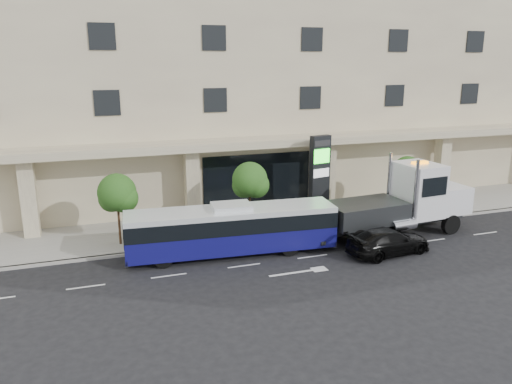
# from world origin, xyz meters

# --- Properties ---
(ground) EXTENTS (120.00, 120.00, 0.00)m
(ground) POSITION_xyz_m (0.00, 0.00, 0.00)
(ground) COLOR black
(ground) RESTS_ON ground
(sidewalk) EXTENTS (120.00, 6.00, 0.15)m
(sidewalk) POSITION_xyz_m (0.00, 5.00, 0.07)
(sidewalk) COLOR gray
(sidewalk) RESTS_ON ground
(curb) EXTENTS (120.00, 0.30, 0.15)m
(curb) POSITION_xyz_m (0.00, 2.00, 0.07)
(curb) COLOR gray
(curb) RESTS_ON ground
(convention_center) EXTENTS (60.00, 17.60, 20.00)m
(convention_center) POSITION_xyz_m (-0.00, 15.42, 9.97)
(convention_center) COLOR tan
(convention_center) RESTS_ON ground
(tree_left) EXTENTS (2.27, 2.20, 4.22)m
(tree_left) POSITION_xyz_m (-9.97, 3.59, 3.11)
(tree_left) COLOR #422B19
(tree_left) RESTS_ON sidewalk
(tree_mid) EXTENTS (2.28, 2.20, 4.38)m
(tree_mid) POSITION_xyz_m (-1.97, 3.59, 3.26)
(tree_mid) COLOR #422B19
(tree_mid) RESTS_ON sidewalk
(tree_right) EXTENTS (2.10, 2.00, 4.04)m
(tree_right) POSITION_xyz_m (9.53, 3.59, 3.04)
(tree_right) COLOR #422B19
(tree_right) RESTS_ON sidewalk
(city_bus) EXTENTS (11.82, 3.39, 2.95)m
(city_bus) POSITION_xyz_m (-4.15, 0.31, 1.50)
(city_bus) COLOR black
(city_bus) RESTS_ON ground
(tow_truck) EXTENTS (11.02, 3.41, 5.00)m
(tow_truck) POSITION_xyz_m (6.95, 0.15, 2.06)
(tow_truck) COLOR #2D3033
(tow_truck) RESTS_ON ground
(black_sedan) EXTENTS (5.26, 2.66, 1.47)m
(black_sedan) POSITION_xyz_m (4.22, -2.46, 0.73)
(black_sedan) COLOR black
(black_sedan) RESTS_ON ground
(signage_pylon) EXTENTS (1.48, 0.78, 5.67)m
(signage_pylon) POSITION_xyz_m (3.16, 4.37, 3.03)
(signage_pylon) COLOR black
(signage_pylon) RESTS_ON sidewalk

